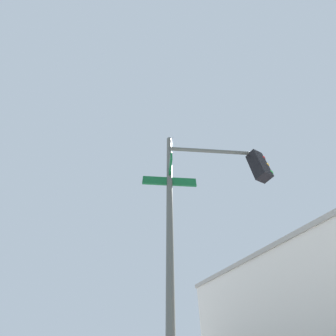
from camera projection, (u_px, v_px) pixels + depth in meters
traffic_signal_near at (218, 188)px, 4.08m from camera, size 1.43×2.67×5.39m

